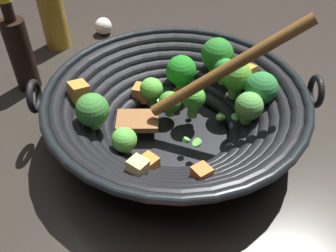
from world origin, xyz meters
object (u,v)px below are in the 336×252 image
wok (177,108)px  soy_sauce_bottle (20,52)px  garlic_bulb (103,26)px  cooking_oil_bottle (52,13)px

wok → soy_sauce_bottle: bearing=85.3°
soy_sauce_bottle → garlic_bulb: (0.25, -0.03, -0.06)m
soy_sauce_bottle → garlic_bulb: 0.25m
soy_sauce_bottle → garlic_bulb: size_ratio=4.74×
soy_sauce_bottle → cooking_oil_bottle: 0.16m
garlic_bulb → wok: bearing=-132.9°
wok → garlic_bulb: wok is taller
cooking_oil_bottle → soy_sauce_bottle: bearing=-166.8°
wok → garlic_bulb: size_ratio=10.72×
cooking_oil_bottle → garlic_bulb: size_ratio=4.81×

